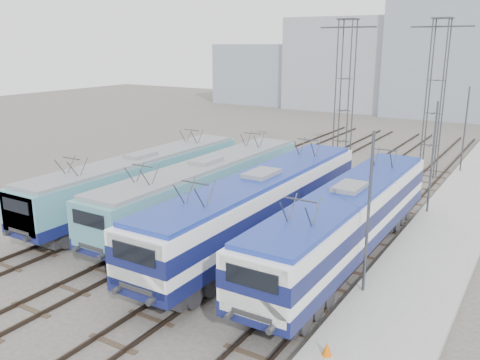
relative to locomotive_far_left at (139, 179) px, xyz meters
name	(u,v)px	position (x,y,z in m)	size (l,w,h in m)	color
ground	(171,268)	(6.75, -5.33, -2.17)	(160.00, 160.00, 0.00)	#514C47
platform	(433,252)	(16.95, 2.67, -2.02)	(4.00, 70.00, 0.30)	#9E9E99
locomotive_far_left	(139,179)	(0.00, 0.00, 0.00)	(2.75, 17.34, 3.26)	#12184E
locomotive_center_left	(204,187)	(4.50, 0.55, 0.04)	(2.80, 17.67, 3.33)	#12184E
locomotive_center_right	(259,203)	(9.00, -0.93, 0.20)	(2.94, 18.60, 3.50)	#12184E
locomotive_far_right	(347,218)	(13.50, -0.55, 0.13)	(2.85, 18.00, 3.38)	#12184E
catenary_tower_west	(345,90)	(6.75, 16.67, 4.47)	(4.50, 1.20, 12.00)	#3F4247
catenary_tower_east	(436,92)	(13.25, 18.67, 4.47)	(4.50, 1.20, 12.00)	#3F4247
mast_front	(368,217)	(15.35, -3.33, 1.33)	(0.12, 0.12, 7.00)	#3F4247
mast_mid	(432,160)	(15.35, 8.67, 1.33)	(0.12, 0.12, 7.00)	#3F4247
mast_rear	(465,131)	(15.35, 20.67, 1.33)	(0.12, 0.12, 7.00)	#3F4247
safety_cone	(327,349)	(15.82, -8.41, -1.62)	(0.32, 0.32, 0.50)	#DC5D06
building_west	(350,64)	(-7.25, 56.67, 4.83)	(18.00, 12.00, 14.00)	#8B919D
building_center	(475,52)	(10.75, 56.67, 6.83)	(22.00, 14.00, 18.00)	gray
building_far_west	(262,74)	(-23.25, 56.67, 2.83)	(14.00, 10.00, 10.00)	gray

